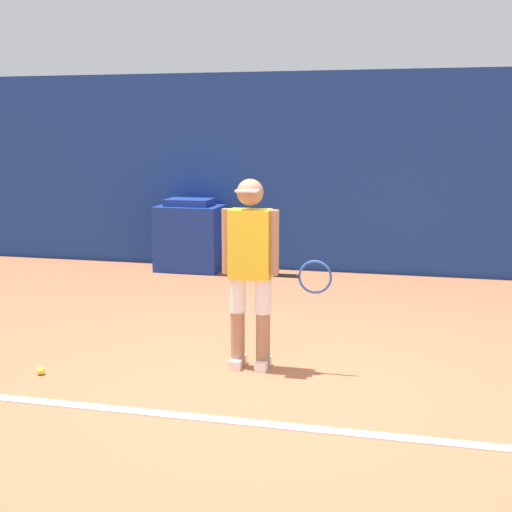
% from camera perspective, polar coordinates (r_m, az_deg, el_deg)
% --- Properties ---
extents(ground_plane, '(24.00, 24.00, 0.00)m').
position_cam_1_polar(ground_plane, '(5.74, 1.28, -10.29)').
color(ground_plane, '#B76642').
extents(back_wall, '(24.00, 0.10, 2.79)m').
position_cam_1_polar(back_wall, '(10.06, 7.24, 6.59)').
color(back_wall, navy).
rests_on(back_wall, ground_plane).
extents(court_baseline, '(21.60, 0.10, 0.01)m').
position_cam_1_polar(court_baseline, '(5.04, -0.68, -13.19)').
color(court_baseline, white).
rests_on(court_baseline, ground_plane).
extents(tennis_player, '(0.93, 0.28, 1.60)m').
position_cam_1_polar(tennis_player, '(5.91, -0.37, -0.74)').
color(tennis_player, '#A37556').
rests_on(tennis_player, ground_plane).
extents(tennis_ball, '(0.07, 0.07, 0.07)m').
position_cam_1_polar(tennis_ball, '(6.22, -16.83, -8.78)').
color(tennis_ball, '#D1E533').
rests_on(tennis_ball, ground_plane).
extents(covered_chair, '(0.91, 0.64, 1.03)m').
position_cam_1_polar(covered_chair, '(10.24, -5.30, 1.58)').
color(covered_chair, navy).
rests_on(covered_chair, ground_plane).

